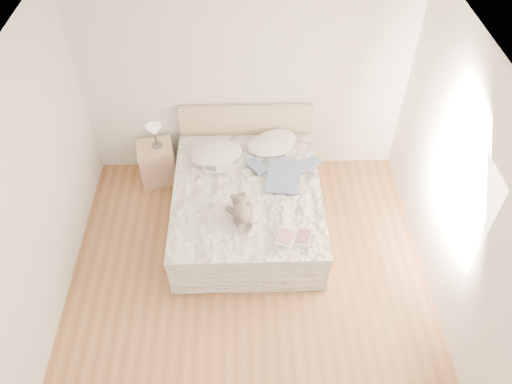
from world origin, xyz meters
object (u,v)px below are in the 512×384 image
bed (247,202)px  childrens_book (294,237)px  nightstand (157,163)px  teddy_bear (241,218)px  table_lamp (155,132)px  photo_book (219,166)px

bed → childrens_book: bed is taller
nightstand → childrens_book: 2.33m
teddy_bear → bed: bearing=69.7°
nightstand → table_lamp: size_ratio=1.78×
nightstand → table_lamp: table_lamp is taller
bed → teddy_bear: size_ratio=5.77×
nightstand → photo_book: (0.84, -0.47, 0.35)m
table_lamp → teddy_bear: bearing=-51.4°
nightstand → childrens_book: bearing=-43.9°
childrens_book → nightstand: bearing=153.5°
bed → teddy_bear: bed is taller
bed → nightstand: (-1.18, 0.77, -0.03)m
bed → nightstand: bed is taller
table_lamp → childrens_book: table_lamp is taller
bed → nightstand: size_ratio=3.83×
nightstand → teddy_bear: 1.77m
childrens_book → table_lamp: bearing=152.5°
bed → teddy_bear: (-0.07, -0.56, 0.34)m
teddy_bear → nightstand: bearing=116.7°
nightstand → teddy_bear: bearing=-50.0°
bed → table_lamp: 1.47m
bed → photo_book: size_ratio=6.04×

